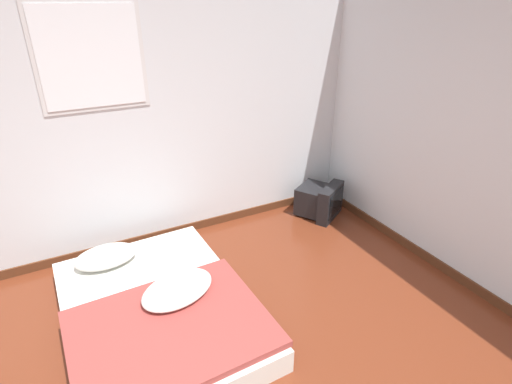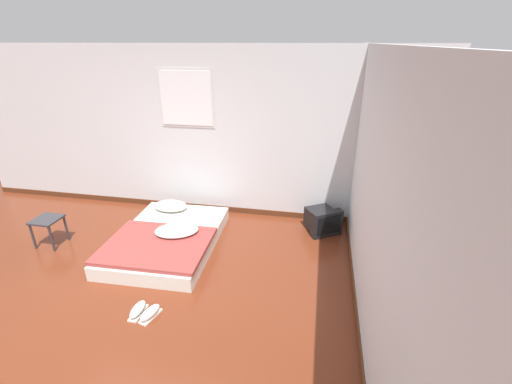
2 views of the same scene
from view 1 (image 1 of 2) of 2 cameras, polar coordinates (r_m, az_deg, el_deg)
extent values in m
cube|color=silver|center=(3.77, -22.01, 9.24)|extent=(7.57, 0.06, 2.60)
cube|color=#562D19|center=(4.24, -19.10, -7.24)|extent=(7.57, 0.02, 0.09)
cube|color=silver|center=(3.64, -22.56, 17.34)|extent=(0.86, 0.01, 0.86)
cube|color=white|center=(3.64, -22.54, 17.33)|extent=(0.79, 0.01, 0.79)
cube|color=silver|center=(3.31, -13.88, -16.20)|extent=(1.35, 1.86, 0.19)
ellipsoid|color=silver|center=(3.73, -20.65, -8.61)|extent=(0.53, 0.35, 0.14)
cube|color=#993D38|center=(2.98, -12.12, -18.54)|extent=(1.35, 1.09, 0.05)
ellipsoid|color=silver|center=(3.18, -11.13, -13.43)|extent=(0.68, 0.57, 0.11)
cube|color=black|center=(4.64, 8.09, -1.00)|extent=(0.48, 0.45, 0.31)
cube|color=black|center=(4.57, 10.56, -1.46)|extent=(0.46, 0.35, 0.39)
cube|color=black|center=(4.54, 11.35, -1.55)|extent=(0.33, 0.20, 0.28)
camera|label=2|loc=(2.78, 94.38, 5.70)|focal=24.00mm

